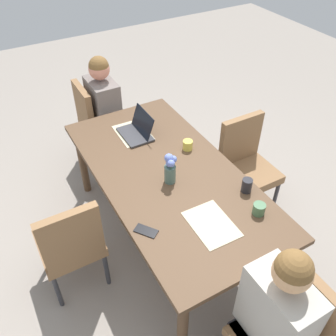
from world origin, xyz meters
name	(u,v)px	position (x,y,z in m)	size (l,w,h in m)	color
ground_plane	(168,236)	(0.00, 0.00, 0.00)	(10.00, 10.00, 0.00)	gray
dining_table	(168,180)	(0.00, 0.00, 0.68)	(2.02, 0.99, 0.76)	brown
chair_head_right_left_near	(288,331)	(1.29, 0.07, 0.50)	(0.44, 0.44, 0.90)	olive
person_head_right_left_near	(272,326)	(1.23, -0.01, 0.53)	(0.40, 0.36, 1.19)	#2D2D33
chair_head_left_left_mid	(97,120)	(-1.35, -0.09, 0.50)	(0.44, 0.44, 0.90)	olive
person_head_left_left_mid	(106,118)	(-1.29, -0.02, 0.53)	(0.40, 0.36, 1.19)	#2D2D33
chair_far_left_far	(246,161)	(-0.05, 0.83, 0.50)	(0.44, 0.44, 0.90)	olive
chair_near_right_near	(71,242)	(0.06, -0.83, 0.50)	(0.44, 0.44, 0.90)	olive
flower_vase	(170,168)	(0.09, -0.03, 0.88)	(0.10, 0.10, 0.24)	#4C6B60
placemat_head_right_left_near	(211,224)	(0.58, 0.00, 0.76)	(0.36, 0.26, 0.00)	beige
placemat_head_left_left_mid	(133,133)	(-0.61, -0.01, 0.76)	(0.36, 0.26, 0.00)	beige
laptop_head_left_left_mid	(137,131)	(-0.57, 0.02, 0.80)	(0.32, 0.22, 0.21)	#38383D
coffee_mug_near_left	(259,209)	(0.65, 0.33, 0.80)	(0.08, 0.08, 0.08)	#47704C
coffee_mug_near_right	(247,185)	(0.44, 0.39, 0.81)	(0.07, 0.07, 0.11)	#232328
coffee_mug_centre_left	(188,145)	(-0.18, 0.29, 0.80)	(0.08, 0.08, 0.08)	#DBC64C
phone_black	(146,231)	(0.43, -0.40, 0.76)	(0.15, 0.07, 0.01)	black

